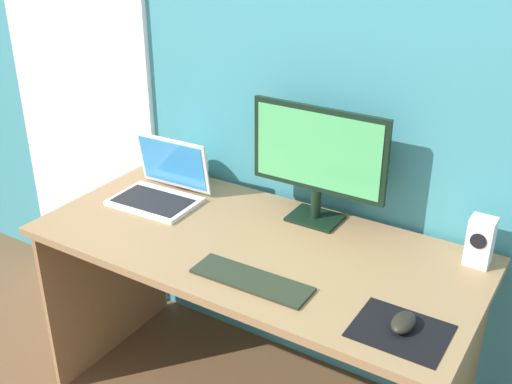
# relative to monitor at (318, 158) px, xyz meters

# --- Properties ---
(wall_back) EXTENTS (6.00, 0.04, 2.50)m
(wall_back) POSITION_rel_monitor_xyz_m (-0.10, 0.14, 0.28)
(wall_back) COLOR teal
(wall_back) RESTS_ON ground_plane
(door_left) EXTENTS (0.82, 0.02, 2.02)m
(door_left) POSITION_rel_monitor_xyz_m (-1.24, 0.11, 0.04)
(door_left) COLOR white
(door_left) RESTS_ON ground_plane
(desk) EXTENTS (1.50, 0.70, 0.73)m
(desk) POSITION_rel_monitor_xyz_m (-0.10, -0.25, -0.38)
(desk) COLOR #957049
(desk) RESTS_ON ground_plane
(monitor) EXTENTS (0.50, 0.14, 0.42)m
(monitor) POSITION_rel_monitor_xyz_m (0.00, 0.00, 0.00)
(monitor) COLOR black
(monitor) RESTS_ON desk
(speaker_right) EXTENTS (0.08, 0.07, 0.16)m
(speaker_right) POSITION_rel_monitor_xyz_m (0.56, 0.01, -0.16)
(speaker_right) COLOR silver
(speaker_right) RESTS_ON desk
(laptop) EXTENTS (0.32, 0.26, 0.22)m
(laptop) POSITION_rel_monitor_xyz_m (-0.57, -0.16, -0.19)
(laptop) COLOR silver
(laptop) RESTS_ON desk
(fishbowl) EXTENTS (0.16, 0.16, 0.16)m
(fishbowl) POSITION_rel_monitor_xyz_m (-0.56, 0.01, -0.16)
(fishbowl) COLOR silver
(fishbowl) RESTS_ON desk
(keyboard_external) EXTENTS (0.38, 0.12, 0.01)m
(keyboard_external) POSITION_rel_monitor_xyz_m (0.02, -0.45, -0.23)
(keyboard_external) COLOR #262C1E
(keyboard_external) RESTS_ON desk
(mousepad) EXTENTS (0.25, 0.20, 0.00)m
(mousepad) POSITION_rel_monitor_xyz_m (0.48, -0.44, -0.24)
(mousepad) COLOR black
(mousepad) RESTS_ON desk
(mouse) EXTENTS (0.06, 0.10, 0.04)m
(mouse) POSITION_rel_monitor_xyz_m (0.48, -0.43, -0.22)
(mouse) COLOR black
(mouse) RESTS_ON mousepad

